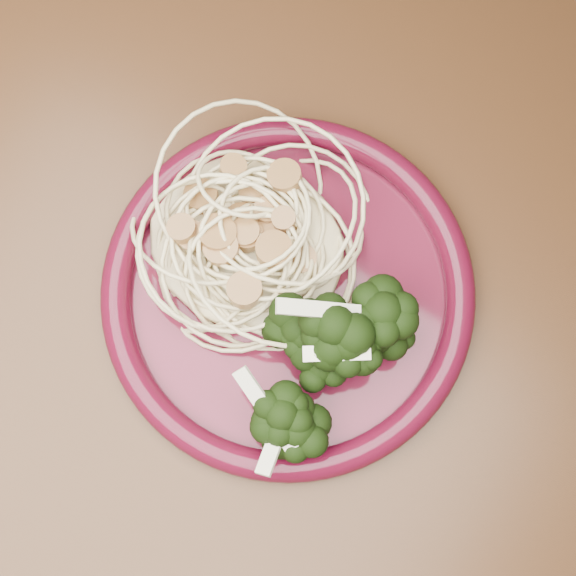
{
  "coord_description": "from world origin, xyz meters",
  "views": [
    {
      "loc": [
        0.11,
        -0.06,
        1.33
      ],
      "look_at": [
        0.03,
        0.06,
        0.77
      ],
      "focal_mm": 50.0,
      "sensor_mm": 36.0,
      "label": 1
    }
  ],
  "objects": [
    {
      "name": "spaghetti_pile",
      "position": [
        -0.02,
        0.07,
        0.77
      ],
      "size": [
        0.18,
        0.17,
        0.03
      ],
      "primitive_type": "ellipsoid",
      "rotation": [
        0.0,
        0.0,
        -0.29
      ],
      "color": "beige",
      "rests_on": "dinner_plate"
    },
    {
      "name": "onion_garnish",
      "position": [
        0.09,
        0.04,
        0.81
      ],
      "size": [
        0.09,
        0.11,
        0.06
      ],
      "primitive_type": null,
      "rotation": [
        0.0,
        0.0,
        -0.29
      ],
      "color": "#EDEDCB",
      "rests_on": "broccoli_pile"
    },
    {
      "name": "dinner_plate",
      "position": [
        0.03,
        0.06,
        0.76
      ],
      "size": [
        0.34,
        0.34,
        0.02
      ],
      "rotation": [
        0.0,
        0.0,
        -0.29
      ],
      "color": "#501022",
      "rests_on": "dining_table"
    },
    {
      "name": "broccoli_pile",
      "position": [
        0.09,
        0.04,
        0.78
      ],
      "size": [
        0.13,
        0.17,
        0.05
      ],
      "primitive_type": "ellipsoid",
      "rotation": [
        0.0,
        0.0,
        -0.29
      ],
      "color": "black",
      "rests_on": "dinner_plate"
    },
    {
      "name": "scallop_cluster",
      "position": [
        -0.02,
        0.07,
        0.81
      ],
      "size": [
        0.16,
        0.16,
        0.04
      ],
      "primitive_type": null,
      "rotation": [
        0.0,
        0.0,
        -0.29
      ],
      "color": "#A37540",
      "rests_on": "spaghetti_pile"
    },
    {
      "name": "dining_table",
      "position": [
        0.0,
        0.0,
        0.65
      ],
      "size": [
        1.2,
        0.8,
        0.75
      ],
      "color": "#472814",
      "rests_on": "ground"
    }
  ]
}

